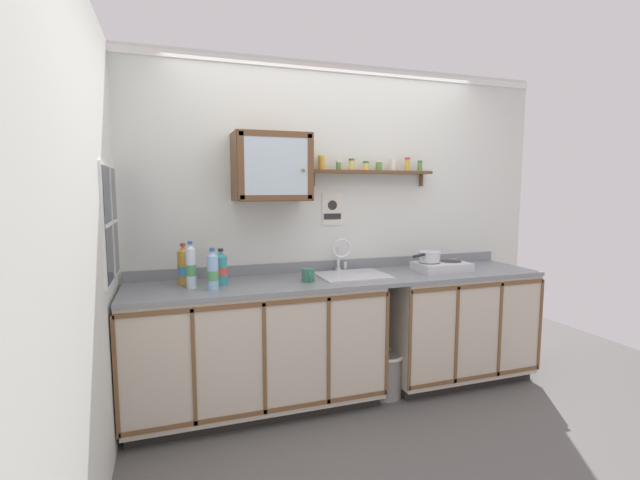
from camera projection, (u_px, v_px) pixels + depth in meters
name	position (u px, v px, depth m)	size (l,w,h in m)	color
floor	(363.00, 416.00, 3.12)	(6.17, 6.17, 0.00)	#565451
back_wall	(330.00, 225.00, 3.61)	(3.77, 0.07, 2.55)	silver
side_wall_left	(90.00, 250.00, 2.20)	(0.05, 3.46, 2.55)	silver
lower_cabinet_run	(255.00, 348.00, 3.17)	(1.78, 0.63, 0.89)	black
lower_cabinet_run_right	(453.00, 325.00, 3.70)	(1.22, 0.63, 0.89)	black
countertop	(346.00, 279.00, 3.34)	(3.13, 0.66, 0.03)	gray
backsplash	(332.00, 265.00, 3.62)	(3.13, 0.02, 0.08)	gray
sink	(351.00, 278.00, 3.39)	(0.51, 0.46, 0.39)	silver
hot_plate_stove	(441.00, 266.00, 3.59)	(0.42, 0.28, 0.07)	silver
saucepan	(429.00, 256.00, 3.57)	(0.30, 0.21, 0.09)	silver
bottle_juice_amber_0	(184.00, 266.00, 3.06)	(0.08, 0.08, 0.29)	gold
bottle_water_blue_1	(213.00, 271.00, 2.89)	(0.07, 0.07, 0.28)	#8CB7E0
bottle_detergent_teal_2	(221.00, 269.00, 3.06)	(0.09, 0.09, 0.25)	teal
bottle_water_clear_3	(191.00, 267.00, 2.95)	(0.07, 0.07, 0.31)	silver
mug	(308.00, 275.00, 3.17)	(0.09, 0.13, 0.09)	#337259
wall_cabinet	(271.00, 167.00, 3.22)	(0.54, 0.35, 0.48)	brown
spice_shelf	(371.00, 170.00, 3.57)	(1.03, 0.14, 0.23)	brown
warning_sign	(332.00, 209.00, 3.57)	(0.17, 0.01, 0.26)	silver
window	(110.00, 223.00, 2.72)	(0.03, 0.66, 0.72)	#262D38
trash_bin	(385.00, 373.00, 3.41)	(0.29, 0.29, 0.33)	gray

